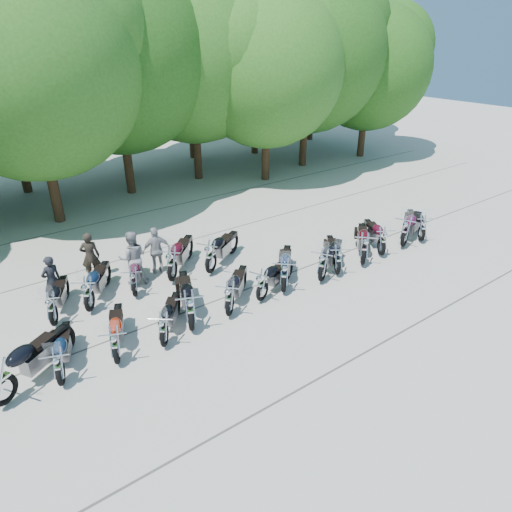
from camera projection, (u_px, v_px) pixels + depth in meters
ground at (285, 306)px, 13.99m from camera, size 90.00×90.00×0.00m
tree_3 at (29, 67)px, 17.35m from camera, size 8.70×8.70×10.67m
tree_4 at (114, 53)px, 20.72m from camera, size 9.13×9.13×11.20m
tree_5 at (192, 52)px, 23.00m from camera, size 9.04×9.04×11.10m
tree_6 at (266, 68)px, 23.19m from camera, size 8.00×8.00×9.82m
tree_7 at (307, 53)px, 25.57m from camera, size 8.79×8.79×10.79m
tree_8 at (369, 68)px, 28.03m from camera, size 7.53×7.53×9.25m
tree_11 at (2, 79)px, 21.34m from camera, size 7.56×7.56×9.28m
tree_12 at (116, 68)px, 24.23m from camera, size 7.88×7.88×9.67m
tree_13 at (188, 58)px, 27.42m from camera, size 8.31×8.31×10.20m
tree_14 at (254, 61)px, 28.65m from camera, size 8.02×8.02×9.84m
tree_15 at (315, 38)px, 31.94m from camera, size 9.67×9.67×11.86m
motorcycle_0 at (1, 380)px, 9.96m from camera, size 2.57×2.06×1.45m
motorcycle_1 at (59, 365)px, 10.60m from camera, size 1.38×2.18×1.19m
motorcycle_2 at (115, 344)px, 11.29m from camera, size 1.49×2.25×1.23m
motorcycle_3 at (164, 328)px, 11.91m from camera, size 1.82×2.03×1.19m
motorcycle_4 at (190, 309)px, 12.50m from camera, size 1.71×2.65×1.44m
motorcycle_5 at (230, 298)px, 13.17m from camera, size 2.17×2.06×1.30m
motorcycle_6 at (262, 284)px, 13.92m from camera, size 2.29×1.45×1.24m
motorcycle_7 at (284, 274)px, 14.36m from camera, size 2.18×2.26×1.36m
motorcycle_8 at (323, 264)px, 14.97m from camera, size 2.46×1.81×1.36m
motorcycle_9 at (338, 259)px, 15.44m from camera, size 1.83×2.18×1.25m
motorcycle_10 at (364, 248)px, 16.03m from camera, size 2.32×2.29×1.41m
motorcycle_11 at (382, 240)px, 16.73m from camera, size 1.80×2.33×1.30m
motorcycle_12 at (406, 231)px, 17.35m from camera, size 2.66×1.68×1.44m
motorcycle_13 at (422, 228)px, 17.87m from camera, size 1.89×2.17×1.26m
motorcycle_14 at (52, 308)px, 12.74m from camera, size 1.56×2.24×1.23m
motorcycle_15 at (88, 293)px, 13.38m from camera, size 1.93×2.31×1.32m
motorcycle_16 at (134, 281)px, 14.17m from camera, size 1.52×2.13×1.17m
motorcycle_17 at (172, 263)px, 14.96m from camera, size 2.36×2.36×1.45m
motorcycle_18 at (211, 256)px, 15.47m from camera, size 2.52×1.98×1.41m
rider_0 at (52, 280)px, 13.78m from camera, size 0.66×0.52×1.60m
rider_1 at (133, 258)px, 14.84m from camera, size 1.07×0.95×1.85m
rider_2 at (157, 250)px, 15.55m from camera, size 1.04×0.56×1.68m
rider_3 at (90, 256)px, 15.13m from camera, size 0.72×0.60×1.69m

